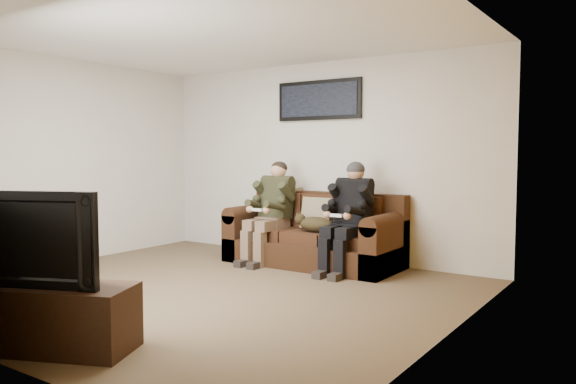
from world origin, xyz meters
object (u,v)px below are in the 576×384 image
Objects in this scene: sofa at (316,237)px; framed_poster at (319,100)px; person_right at (349,210)px; television at (30,237)px; tv_stand at (32,316)px; person_left at (271,206)px; cat at (315,224)px.

framed_poster is (-0.20, 0.39, 1.76)m from sofa.
person_right reaches higher than television.
person_right reaches higher than sofa.
tv_stand is (0.11, -4.17, -1.87)m from framed_poster.
person_left is 1.53m from framed_poster.
framed_poster reaches higher than sofa.
sofa is 0.71m from person_left.
tv_stand is (-0.65, -3.60, -0.50)m from person_right.
framed_poster is at bearing 68.16° from tv_stand.
sofa is at bearing 119.02° from cat.
sofa is 0.30m from cat.
sofa is 1.47× the size of tv_stand.
person_right is (1.13, 0.00, 0.00)m from person_left.
cat reaches higher than tv_stand.
television is at bearing -93.13° from cat.
person_right is at bearing 1.85° from cat.
sofa is 0.71m from person_right.
cat is 3.60m from tv_stand.
framed_poster is 4.36m from television.
person_right is at bearing 56.34° from tv_stand.
cat is (0.11, -0.20, 0.20)m from sofa.
tv_stand is at bearing -100.25° from person_right.
framed_poster is (-0.76, 0.57, 1.37)m from person_right.
sofa is at bearing 18.01° from person_left.
cat is at bearing -1.21° from person_left.
television reaches higher than cat.
person_left is 1.13m from person_right.
tv_stand is at bearing -82.43° from person_left.
person_left reaches higher than cat.
cat is at bearing 63.46° from television.
person_right is at bearing -17.97° from sofa.
person_right is 1.67m from framed_poster.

